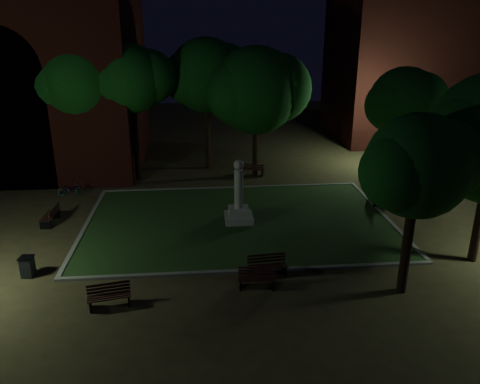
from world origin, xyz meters
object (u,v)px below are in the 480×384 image
object	(u,v)px
bicycle	(70,189)
bench_near_right	(257,279)
bench_right_side	(375,196)
bench_far_side	(252,170)
bench_west_near	(109,296)
monument	(239,204)
bench_left_side	(51,216)
bench_near_left	(267,266)
trash_bin	(27,266)

from	to	relation	value
bicycle	bench_near_right	bearing A→B (deg)	-141.11
bench_right_side	bench_far_side	distance (m)	8.45
bench_west_near	bench_right_side	xyz separation A→B (m)	(13.04, 8.89, 0.07)
bench_right_side	bicycle	xyz separation A→B (m)	(-17.25, 2.83, -0.04)
bench_west_near	bicycle	world-z (taller)	bicycle
monument	bench_left_side	world-z (taller)	monument
monument	bench_right_side	distance (m)	8.04
monument	bench_far_side	xyz separation A→B (m)	(1.57, 7.58, -0.56)
bench_left_side	bench_right_side	size ratio (longest dim) A/B	0.88
bench_near_left	bench_right_side	xyz separation A→B (m)	(7.13, 7.27, 0.05)
bench_left_side	bench_near_right	bearing A→B (deg)	56.07
bicycle	bench_left_side	bearing A→B (deg)	178.22
monument	bicycle	world-z (taller)	monument
bench_right_side	bench_far_side	size ratio (longest dim) A/B	1.12
bench_left_side	bicycle	size ratio (longest dim) A/B	1.03
monument	bench_left_side	size ratio (longest dim) A/B	1.98
bench_left_side	bench_right_side	xyz separation A→B (m)	(17.22, 1.18, 0.04)
bench_right_side	trash_bin	xyz separation A→B (m)	(-16.63, -6.49, -0.02)
bench_west_near	bicycle	bearing A→B (deg)	99.00
bench_far_side	monument	bearing A→B (deg)	96.27
bench_near_left	trash_bin	world-z (taller)	trash_bin
bench_near_right	bench_far_side	xyz separation A→B (m)	(1.43, 13.83, 0.03)
bench_left_side	bicycle	xyz separation A→B (m)	(-0.04, 4.02, 0.00)
monument	bench_west_near	world-z (taller)	monument
bench_near_right	bench_west_near	xyz separation A→B (m)	(-5.38, -0.77, 0.02)
bench_near_left	bench_near_right	bearing A→B (deg)	-127.33
bench_near_right	bicycle	bearing A→B (deg)	137.90
monument	bench_near_left	bearing A→B (deg)	-82.91
bench_west_near	bench_left_side	distance (m)	8.77
bicycle	bench_right_side	bearing A→B (deg)	-101.65
monument	bench_near_left	distance (m)	5.46
bench_near_left	bicycle	world-z (taller)	bench_near_left
monument	bench_near_right	xyz separation A→B (m)	(0.14, -6.25, -0.59)
bench_near_right	bench_far_side	world-z (taller)	bench_far_side
bench_far_side	bicycle	bearing A→B (deg)	32.56
bench_west_near	bench_left_side	bearing A→B (deg)	107.67
monument	bicycle	distance (m)	10.57
bench_near_right	trash_bin	world-z (taller)	trash_bin
bench_near_right	trash_bin	distance (m)	9.12
bench_far_side	trash_bin	world-z (taller)	trash_bin
trash_bin	bench_near_left	bearing A→B (deg)	-4.68
monument	bench_far_side	distance (m)	7.76
bench_far_side	bench_left_side	bearing A→B (deg)	50.05
bench_far_side	trash_bin	bearing A→B (deg)	67.51
bench_right_side	bicycle	distance (m)	17.49
bench_far_side	trash_bin	distance (m)	16.02
bench_near_right	trash_bin	xyz separation A→B (m)	(-8.97, 1.63, 0.07)
monument	bench_right_side	bearing A→B (deg)	13.49
bench_right_side	trash_bin	bearing A→B (deg)	121.26
bench_west_near	trash_bin	bearing A→B (deg)	135.39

